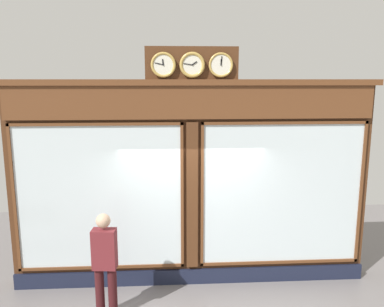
# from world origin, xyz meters

# --- Properties ---
(shop_facade) EXTENTS (6.43, 0.42, 4.20)m
(shop_facade) POSITION_xyz_m (0.00, -0.13, 1.85)
(shop_facade) COLOR #4C2B16
(shop_facade) RESTS_ON ground_plane
(pedestrian) EXTENTS (0.38, 0.25, 1.69)m
(pedestrian) POSITION_xyz_m (1.39, 0.95, 0.93)
(pedestrian) COLOR #3A1316
(pedestrian) RESTS_ON ground_plane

